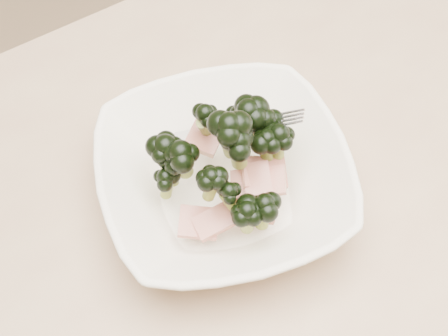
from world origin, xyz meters
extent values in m
cube|color=tan|center=(0.00, 0.00, 0.73)|extent=(1.20, 0.80, 0.04)
cylinder|color=tan|center=(0.55, 0.35, 0.35)|extent=(0.06, 0.06, 0.71)
imported|color=#F3E7CE|center=(-0.03, 0.08, 0.78)|extent=(0.32, 0.32, 0.06)
cylinder|color=olive|center=(-0.07, 0.10, 0.81)|extent=(0.02, 0.02, 0.04)
ellipsoid|color=black|center=(-0.07, 0.10, 0.83)|extent=(0.04, 0.04, 0.03)
cylinder|color=olive|center=(-0.09, 0.10, 0.79)|extent=(0.02, 0.01, 0.03)
ellipsoid|color=black|center=(-0.09, 0.10, 0.81)|extent=(0.03, 0.03, 0.02)
cylinder|color=olive|center=(0.02, 0.09, 0.80)|extent=(0.03, 0.03, 0.05)
ellipsoid|color=black|center=(0.02, 0.09, 0.83)|extent=(0.04, 0.04, 0.03)
cylinder|color=olive|center=(-0.06, 0.06, 0.81)|extent=(0.02, 0.02, 0.03)
ellipsoid|color=black|center=(-0.06, 0.06, 0.83)|extent=(0.03, 0.03, 0.02)
cylinder|color=olive|center=(-0.04, 0.02, 0.79)|extent=(0.02, 0.02, 0.04)
ellipsoid|color=black|center=(-0.04, 0.02, 0.82)|extent=(0.03, 0.03, 0.03)
cylinder|color=olive|center=(-0.03, 0.02, 0.79)|extent=(0.02, 0.01, 0.04)
ellipsoid|color=black|center=(-0.03, 0.02, 0.82)|extent=(0.03, 0.03, 0.03)
cylinder|color=olive|center=(-0.05, 0.04, 0.81)|extent=(0.02, 0.02, 0.03)
ellipsoid|color=black|center=(-0.05, 0.04, 0.82)|extent=(0.03, 0.03, 0.02)
cylinder|color=olive|center=(0.01, 0.10, 0.81)|extent=(0.02, 0.03, 0.05)
ellipsoid|color=black|center=(0.01, 0.10, 0.84)|extent=(0.04, 0.04, 0.03)
cylinder|color=olive|center=(0.01, 0.07, 0.80)|extent=(0.02, 0.02, 0.04)
ellipsoid|color=black|center=(0.01, 0.07, 0.83)|extent=(0.03, 0.03, 0.03)
cylinder|color=olive|center=(0.02, 0.10, 0.80)|extent=(0.02, 0.02, 0.04)
ellipsoid|color=black|center=(0.02, 0.10, 0.83)|extent=(0.03, 0.03, 0.03)
cylinder|color=olive|center=(0.01, 0.12, 0.79)|extent=(0.02, 0.01, 0.04)
ellipsoid|color=black|center=(0.01, 0.12, 0.82)|extent=(0.03, 0.03, 0.03)
cylinder|color=olive|center=(-0.02, 0.12, 0.81)|extent=(0.02, 0.02, 0.04)
ellipsoid|color=black|center=(-0.02, 0.12, 0.83)|extent=(0.03, 0.03, 0.03)
cylinder|color=olive|center=(-0.07, 0.12, 0.80)|extent=(0.02, 0.02, 0.05)
ellipsoid|color=black|center=(-0.07, 0.12, 0.83)|extent=(0.04, 0.04, 0.03)
cylinder|color=olive|center=(-0.02, 0.08, 0.84)|extent=(0.02, 0.02, 0.04)
ellipsoid|color=black|center=(-0.02, 0.08, 0.86)|extent=(0.04, 0.04, 0.03)
cylinder|color=olive|center=(-0.02, 0.07, 0.83)|extent=(0.02, 0.02, 0.03)
ellipsoid|color=black|center=(-0.02, 0.07, 0.85)|extent=(0.04, 0.04, 0.03)
cylinder|color=olive|center=(0.03, 0.07, 0.80)|extent=(0.02, 0.02, 0.04)
ellipsoid|color=black|center=(0.03, 0.07, 0.83)|extent=(0.04, 0.04, 0.03)
cylinder|color=olive|center=(-0.08, 0.10, 0.80)|extent=(0.02, 0.02, 0.03)
ellipsoid|color=black|center=(-0.08, 0.10, 0.82)|extent=(0.03, 0.03, 0.02)
cube|color=maroon|center=(-0.07, 0.04, 0.79)|extent=(0.05, 0.03, 0.02)
cube|color=maroon|center=(0.00, 0.06, 0.79)|extent=(0.06, 0.05, 0.02)
cube|color=maroon|center=(-0.02, 0.03, 0.78)|extent=(0.04, 0.04, 0.01)
cube|color=maroon|center=(-0.01, 0.05, 0.79)|extent=(0.06, 0.06, 0.03)
cube|color=maroon|center=(-0.08, 0.05, 0.78)|extent=(0.05, 0.05, 0.01)
cube|color=maroon|center=(-0.01, 0.05, 0.80)|extent=(0.04, 0.05, 0.02)
cube|color=maroon|center=(-0.02, 0.12, 0.80)|extent=(0.05, 0.05, 0.01)
camera|label=1|loc=(-0.22, -0.20, 1.32)|focal=50.00mm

